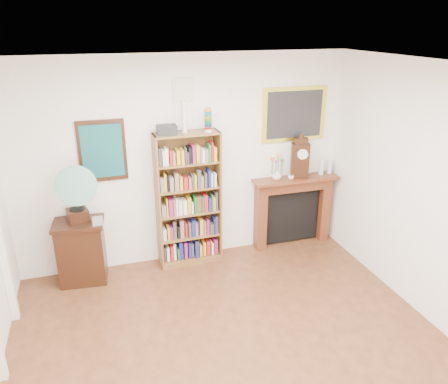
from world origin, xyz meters
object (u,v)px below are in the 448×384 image
object	(u,v)px
cd_stack	(98,221)
teacup	(291,177)
mantel_clock	(300,159)
side_cabinet	(82,252)
bookshelf	(188,193)
gramophone	(74,191)
bottle_left	(321,167)
bottle_right	(330,167)
flower_vase	(277,175)
fireplace	(292,205)

from	to	relation	value
cd_stack	teacup	xyz separation A→B (m)	(2.67, 0.19, 0.22)
cd_stack	mantel_clock	bearing A→B (deg)	4.71
side_cabinet	bookshelf	bearing A→B (deg)	8.77
side_cabinet	gramophone	xyz separation A→B (m)	(0.01, -0.08, 0.86)
bottle_left	bottle_right	xyz separation A→B (m)	(0.15, 0.01, -0.02)
cd_stack	bottle_left	bearing A→B (deg)	4.54
bookshelf	teacup	xyz separation A→B (m)	(1.48, -0.02, 0.07)
mantel_clock	flower_vase	distance (m)	0.40
bookshelf	bottle_left	bearing A→B (deg)	-0.39
side_cabinet	bottle_left	bearing A→B (deg)	7.92
flower_vase	bottle_left	distance (m)	0.71
fireplace	cd_stack	size ratio (longest dim) A/B	10.50
bookshelf	bottle_right	bearing A→B (deg)	-0.12
flower_vase	side_cabinet	bearing A→B (deg)	-177.74
bookshelf	side_cabinet	bearing A→B (deg)	-178.94
cd_stack	bottle_right	size ratio (longest dim) A/B	0.60
gramophone	mantel_clock	distance (m)	3.05
bookshelf	cd_stack	world-z (taller)	bookshelf
mantel_clock	cd_stack	bearing A→B (deg)	-155.82
bookshelf	bottle_left	world-z (taller)	bookshelf
teacup	bookshelf	bearing A→B (deg)	179.37
fireplace	cd_stack	xyz separation A→B (m)	(-2.77, -0.28, 0.26)
bottle_left	gramophone	bearing A→B (deg)	-176.63
side_cabinet	cd_stack	size ratio (longest dim) A/B	6.95
teacup	bottle_left	bearing A→B (deg)	7.19
mantel_clock	bookshelf	bearing A→B (deg)	-159.57
bookshelf	mantel_clock	xyz separation A→B (m)	(1.63, 0.03, 0.31)
gramophone	cd_stack	world-z (taller)	gramophone
bottle_left	bottle_right	world-z (taller)	bottle_left
fireplace	teacup	distance (m)	0.49
side_cabinet	bottle_right	size ratio (longest dim) A/B	4.17
side_cabinet	teacup	bearing A→B (deg)	7.00
fireplace	bottle_left	distance (m)	0.70
bottle_left	cd_stack	bearing A→B (deg)	-175.46
teacup	side_cabinet	bearing A→B (deg)	-178.93
side_cabinet	teacup	distance (m)	2.99
flower_vase	bottle_right	bearing A→B (deg)	1.70
gramophone	flower_vase	distance (m)	2.71
side_cabinet	bottle_left	world-z (taller)	bottle_left
bookshelf	bottle_right	xyz separation A→B (m)	(2.14, 0.06, 0.13)
cd_stack	bottle_left	world-z (taller)	bottle_left
bookshelf	flower_vase	distance (m)	1.29
fireplace	mantel_clock	world-z (taller)	mantel_clock
fireplace	bottle_right	distance (m)	0.78
fireplace	bottle_right	size ratio (longest dim) A/B	6.30
cd_stack	fireplace	bearing A→B (deg)	5.82
side_cabinet	bottle_left	xyz separation A→B (m)	(3.42, 0.12, 0.76)
gramophone	flower_vase	world-z (taller)	gramophone
cd_stack	flower_vase	bearing A→B (deg)	5.56
gramophone	teacup	distance (m)	2.91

